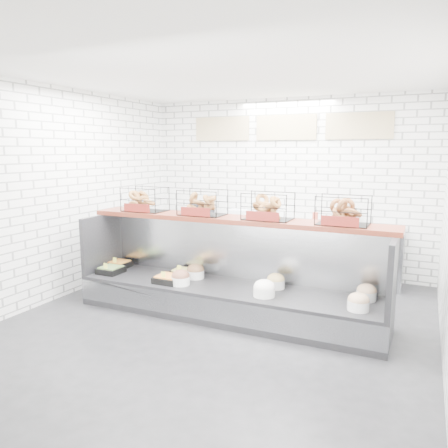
% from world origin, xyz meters
% --- Properties ---
extents(ground, '(5.50, 5.50, 0.00)m').
position_xyz_m(ground, '(0.00, 0.00, 0.00)').
color(ground, black).
rests_on(ground, ground).
extents(room_shell, '(5.02, 5.51, 3.01)m').
position_xyz_m(room_shell, '(0.00, 0.60, 2.06)').
color(room_shell, white).
rests_on(room_shell, ground).
extents(display_case, '(4.00, 0.90, 1.20)m').
position_xyz_m(display_case, '(-0.00, 0.34, 0.32)').
color(display_case, black).
rests_on(display_case, ground).
extents(bagel_shelf, '(4.10, 0.50, 0.40)m').
position_xyz_m(bagel_shelf, '(0.00, 0.52, 1.38)').
color(bagel_shelf, '#4C1910').
rests_on(bagel_shelf, display_case).
extents(prep_counter, '(4.00, 0.60, 1.20)m').
position_xyz_m(prep_counter, '(-0.01, 2.43, 0.47)').
color(prep_counter, '#93969B').
rests_on(prep_counter, ground).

